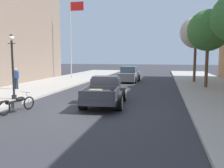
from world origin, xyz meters
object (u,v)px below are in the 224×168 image
(motorcycle_parked, at_px, (17,103))
(car_background_grey, at_px, (129,75))
(pedestrian_sidewalk_left, at_px, (16,77))
(flagpole, at_px, (72,30))
(street_lamp_near, at_px, (12,62))
(street_tree_second, at_px, (208,31))
(hotrod_truck_gunmetal, at_px, (105,91))
(street_tree_third, at_px, (196,33))

(motorcycle_parked, distance_m, car_background_grey, 15.17)
(pedestrian_sidewalk_left, relative_size, flagpole, 0.18)
(flagpole, bearing_deg, street_lamp_near, -82.16)
(street_tree_second, bearing_deg, street_lamp_near, -145.75)
(car_background_grey, bearing_deg, hotrod_truck_gunmetal, -88.24)
(street_lamp_near, bearing_deg, motorcycle_parked, -52.69)
(flagpole, bearing_deg, hotrod_truck_gunmetal, -61.76)
(hotrod_truck_gunmetal, relative_size, pedestrian_sidewalk_left, 3.06)
(street_tree_third, bearing_deg, street_tree_second, -85.03)
(hotrod_truck_gunmetal, distance_m, car_background_grey, 11.91)
(flagpole, height_order, street_tree_third, flagpole)
(street_tree_third, bearing_deg, flagpole, 173.09)
(car_background_grey, relative_size, street_tree_third, 0.67)
(car_background_grey, xyz_separation_m, street_lamp_near, (-5.16, -12.36, 1.62))
(flagpole, distance_m, street_tree_second, 15.44)
(hotrod_truck_gunmetal, bearing_deg, street_lamp_near, -175.34)
(motorcycle_parked, relative_size, pedestrian_sidewalk_left, 1.25)
(hotrod_truck_gunmetal, height_order, pedestrian_sidewalk_left, pedestrian_sidewalk_left)
(car_background_grey, height_order, pedestrian_sidewalk_left, pedestrian_sidewalk_left)
(pedestrian_sidewalk_left, xyz_separation_m, flagpole, (0.56, 10.48, 4.68))
(flagpole, xyz_separation_m, street_tree_second, (14.12, -6.18, -1.02))
(car_background_grey, distance_m, flagpole, 8.97)
(motorcycle_parked, xyz_separation_m, pedestrian_sidewalk_left, (-4.42, 6.41, 0.64))
(car_background_grey, distance_m, pedestrian_sidewalk_left, 11.40)
(street_tree_third, bearing_deg, motorcycle_parked, -122.96)
(pedestrian_sidewalk_left, bearing_deg, motorcycle_parked, -55.42)
(hotrod_truck_gunmetal, relative_size, motorcycle_parked, 2.44)
(flagpole, bearing_deg, pedestrian_sidewalk_left, -93.08)
(pedestrian_sidewalk_left, height_order, street_tree_second, street_tree_second)
(street_tree_second, distance_m, street_tree_third, 4.54)
(flagpole, bearing_deg, street_tree_second, -23.65)
(motorcycle_parked, bearing_deg, street_tree_second, 46.21)
(motorcycle_parked, distance_m, flagpole, 18.12)
(car_background_grey, relative_size, pedestrian_sidewalk_left, 2.64)
(motorcycle_parked, xyz_separation_m, street_lamp_near, (-1.87, 2.45, 1.94))
(street_lamp_near, bearing_deg, car_background_grey, 67.34)
(hotrod_truck_gunmetal, relative_size, street_tree_third, 0.78)
(hotrod_truck_gunmetal, bearing_deg, car_background_grey, 91.76)
(motorcycle_parked, distance_m, street_tree_second, 15.44)
(hotrod_truck_gunmetal, relative_size, street_tree_second, 0.80)
(street_tree_second, bearing_deg, hotrod_truck_gunmetal, -130.23)
(street_lamp_near, bearing_deg, hotrod_truck_gunmetal, 4.66)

